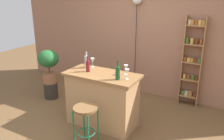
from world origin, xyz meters
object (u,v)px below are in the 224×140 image
(spice_shelf, at_px, (192,61))
(bottle_olive_oil, at_px, (118,73))
(potted_plant, at_px, (49,63))
(wine_glass_right, at_px, (127,72))
(pendant_globe_light, at_px, (137,2))
(bar_stool, at_px, (86,116))
(wine_glass_left, at_px, (93,61))
(wine_glass_center, at_px, (126,68))
(plant_stool, at_px, (51,90))
(bottle_spirits_clear, at_px, (88,66))
(bottle_wine_red, at_px, (87,61))

(spice_shelf, relative_size, bottle_olive_oil, 6.01)
(potted_plant, bearing_deg, wine_glass_right, -11.00)
(pendant_globe_light, bearing_deg, bar_stool, -85.74)
(wine_glass_left, height_order, wine_glass_center, same)
(potted_plant, bearing_deg, bar_stool, -31.21)
(wine_glass_center, distance_m, pendant_globe_light, 1.74)
(bar_stool, relative_size, potted_plant, 0.87)
(plant_stool, distance_m, wine_glass_center, 2.09)
(bottle_spirits_clear, relative_size, wine_glass_center, 1.65)
(bar_stool, xyz_separation_m, bottle_spirits_clear, (-0.35, 0.60, 0.56))
(bottle_olive_oil, distance_m, bottle_wine_red, 0.79)
(bottle_wine_red, bearing_deg, plant_stool, 168.75)
(bottle_olive_oil, xyz_separation_m, bottle_wine_red, (-0.75, 0.25, 0.00))
(spice_shelf, distance_m, wine_glass_right, 1.68)
(bottle_olive_oil, bearing_deg, spice_shelf, 63.69)
(bar_stool, distance_m, bottle_wine_red, 1.07)
(wine_glass_left, relative_size, wine_glass_right, 1.00)
(plant_stool, xyz_separation_m, pendant_globe_light, (1.46, 1.18, 1.83))
(spice_shelf, bearing_deg, wine_glass_right, -114.10)
(potted_plant, relative_size, bottle_wine_red, 2.30)
(bottle_spirits_clear, xyz_separation_m, pendant_globe_light, (0.19, 1.56, 0.97))
(bottle_spirits_clear, xyz_separation_m, wine_glass_right, (0.73, -0.00, 0.02))
(bottle_olive_oil, relative_size, wine_glass_center, 1.82)
(wine_glass_center, bearing_deg, pendant_globe_light, 107.46)
(potted_plant, bearing_deg, wine_glass_left, -6.33)
(plant_stool, relative_size, wine_glass_right, 2.16)
(plant_stool, bearing_deg, bottle_olive_oil, -14.13)
(potted_plant, distance_m, wine_glass_right, 2.05)
(spice_shelf, xyz_separation_m, wine_glass_right, (-0.68, -1.53, 0.12))
(spice_shelf, relative_size, bottle_spirits_clear, 6.64)
(potted_plant, distance_m, wine_glass_left, 1.23)
(potted_plant, relative_size, bottle_olive_oil, 2.40)
(bar_stool, xyz_separation_m, plant_stool, (-1.62, 0.98, -0.30))
(bar_stool, bearing_deg, plant_stool, 148.79)
(spice_shelf, relative_size, pendant_globe_light, 0.83)
(bottle_olive_oil, bearing_deg, wine_glass_right, 36.91)
(wine_glass_right, distance_m, pendant_globe_light, 1.91)
(plant_stool, relative_size, potted_plant, 0.50)
(plant_stool, xyz_separation_m, bottle_spirits_clear, (1.27, -0.38, 0.86))
(bottle_olive_oil, distance_m, wine_glass_left, 0.77)
(bar_stool, distance_m, pendant_globe_light, 2.65)
(bottle_spirits_clear, xyz_separation_m, wine_glass_center, (0.62, 0.18, 0.02))
(bottle_olive_oil, bearing_deg, potted_plant, 165.87)
(spice_shelf, height_order, bottle_wine_red, spice_shelf)
(pendant_globe_light, bearing_deg, plant_stool, -141.07)
(bar_stool, height_order, potted_plant, potted_plant)
(potted_plant, relative_size, bottle_spirits_clear, 2.65)
(bar_stool, relative_size, plant_stool, 1.77)
(pendant_globe_light, bearing_deg, spice_shelf, -1.85)
(plant_stool, height_order, bottle_spirits_clear, bottle_spirits_clear)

